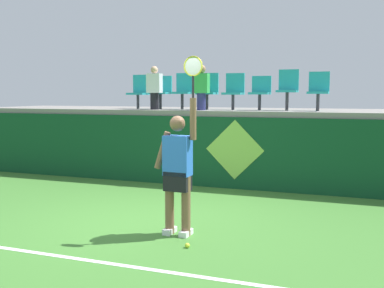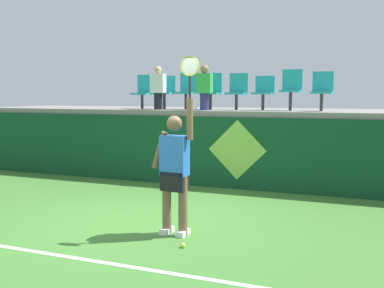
{
  "view_description": "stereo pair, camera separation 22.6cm",
  "coord_description": "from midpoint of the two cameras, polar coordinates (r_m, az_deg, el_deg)",
  "views": [
    {
      "loc": [
        3.07,
        -6.3,
        2.01
      ],
      "look_at": [
        0.33,
        1.08,
        1.15
      ],
      "focal_mm": 42.65,
      "sensor_mm": 36.0,
      "label": 1
    },
    {
      "loc": [
        3.28,
        -6.22,
        2.01
      ],
      "look_at": [
        0.33,
        1.08,
        1.15
      ],
      "focal_mm": 42.65,
      "sensor_mm": 36.0,
      "label": 2
    }
  ],
  "objects": [
    {
      "name": "ground_plane",
      "position": [
        7.3,
        -4.74,
        -9.78
      ],
      "size": [
        40.0,
        40.0,
        0.0
      ],
      "primitive_type": "plane",
      "color": "#3D752D"
    },
    {
      "name": "stadium_chair_7",
      "position": [
        10.24,
        16.59,
        6.61
      ],
      "size": [
        0.44,
        0.42,
        0.85
      ],
      "color": "#38383D",
      "rests_on": "spectator_platform"
    },
    {
      "name": "stadium_chair_2",
      "position": [
        11.0,
        -0.02,
        6.86
      ],
      "size": [
        0.44,
        0.42,
        0.87
      ],
      "color": "#38383D",
      "rests_on": "spectator_platform"
    },
    {
      "name": "spectator_1",
      "position": [
        10.33,
        2.21,
        7.17
      ],
      "size": [
        0.34,
        0.2,
        1.02
      ],
      "color": "navy",
      "rests_on": "spectator_platform"
    },
    {
      "name": "stadium_chair_4",
      "position": [
        10.59,
        6.31,
        6.75
      ],
      "size": [
        0.44,
        0.42,
        0.85
      ],
      "color": "#38383D",
      "rests_on": "spectator_platform"
    },
    {
      "name": "stadium_chair_5",
      "position": [
        10.44,
        9.59,
        6.58
      ],
      "size": [
        0.44,
        0.42,
        0.77
      ],
      "color": "#38383D",
      "rests_on": "spectator_platform"
    },
    {
      "name": "stadium_chair_3",
      "position": [
        10.78,
        3.07,
        6.81
      ],
      "size": [
        0.44,
        0.42,
        0.86
      ],
      "color": "#38383D",
      "rests_on": "spectator_platform"
    },
    {
      "name": "court_back_wall",
      "position": [
        9.95,
        3.26,
        -0.96
      ],
      "size": [
        13.05,
        0.2,
        1.53
      ],
      "primitive_type": "cube",
      "color": "#0F4223",
      "rests_on": "ground_plane"
    },
    {
      "name": "spectator_0",
      "position": [
        10.85,
        -3.66,
        7.08
      ],
      "size": [
        0.34,
        0.2,
        1.01
      ],
      "color": "black",
      "rests_on": "spectator_platform"
    },
    {
      "name": "court_baseline_stripe",
      "position": [
        5.89,
        -12.54,
        -13.86
      ],
      "size": [
        11.75,
        0.08,
        0.01
      ],
      "primitive_type": "cube",
      "color": "white",
      "rests_on": "ground_plane"
    },
    {
      "name": "spectator_platform",
      "position": [
        11.14,
        5.47,
        4.06
      ],
      "size": [
        13.05,
        2.74,
        0.12
      ],
      "primitive_type": "cube",
      "color": "gray",
      "rests_on": "court_back_wall"
    },
    {
      "name": "wall_signage_mount",
      "position": [
        9.81,
        6.27,
        -5.63
      ],
      "size": [
        1.27,
        0.01,
        1.48
      ],
      "color": "#0F4223",
      "rests_on": "ground_plane"
    },
    {
      "name": "stadium_chair_0",
      "position": [
        11.5,
        -5.52,
        6.7
      ],
      "size": [
        0.44,
        0.42,
        0.84
      ],
      "color": "#38383D",
      "rests_on": "spectator_platform"
    },
    {
      "name": "stadium_chair_1",
      "position": [
        11.22,
        -2.75,
        6.72
      ],
      "size": [
        0.44,
        0.42,
        0.81
      ],
      "color": "#38383D",
      "rests_on": "spectator_platform"
    },
    {
      "name": "tennis_ball",
      "position": [
        6.14,
        -0.08,
        -12.56
      ],
      "size": [
        0.07,
        0.07,
        0.07
      ],
      "primitive_type": "sphere",
      "color": "#D1E533",
      "rests_on": "ground_plane"
    },
    {
      "name": "stadium_chair_6",
      "position": [
        10.33,
        12.94,
        6.91
      ],
      "size": [
        0.44,
        0.42,
        0.91
      ],
      "color": "#38383D",
      "rests_on": "spectator_platform"
    },
    {
      "name": "tennis_player",
      "position": [
        6.48,
        -1.14,
        -3.07
      ],
      "size": [
        0.75,
        0.28,
        2.53
      ],
      "color": "white",
      "rests_on": "ground_plane"
    },
    {
      "name": "water_bottle",
      "position": [
        10.19,
        1.06,
        4.96
      ],
      "size": [
        0.06,
        0.06,
        0.26
      ],
      "primitive_type": "cylinder",
      "color": "white",
      "rests_on": "spectator_platform"
    }
  ]
}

